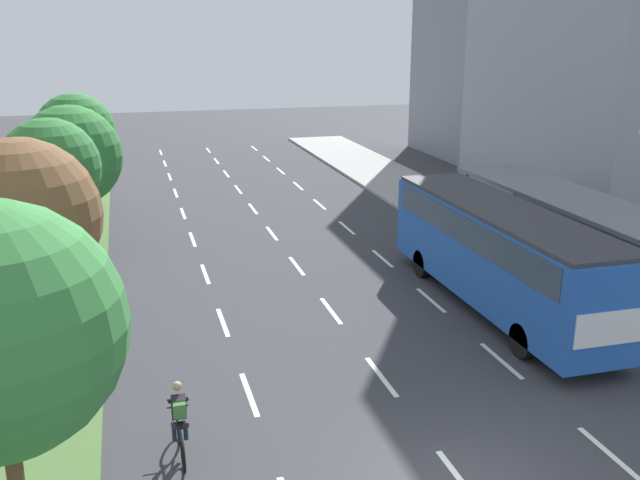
{
  "coord_description": "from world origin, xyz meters",
  "views": [
    {
      "loc": [
        -6.02,
        -10.71,
        8.73
      ],
      "look_at": [
        0.72,
        13.62,
        1.2
      ],
      "focal_mm": 39.76,
      "sensor_mm": 36.0,
      "label": 1
    }
  ],
  "objects_px": {
    "bus_shelter": "(572,225)",
    "cyclist": "(180,424)",
    "bus": "(500,247)",
    "median_tree_third": "(51,168)",
    "median_tree_second": "(21,218)",
    "median_tree_fourth": "(71,156)",
    "median_tree_fifth": "(76,132)"
  },
  "relations": [
    {
      "from": "median_tree_fourth",
      "to": "median_tree_fifth",
      "type": "bearing_deg",
      "value": 91.03
    },
    {
      "from": "bus_shelter",
      "to": "bus",
      "type": "bearing_deg",
      "value": -150.93
    },
    {
      "from": "bus_shelter",
      "to": "median_tree_fifth",
      "type": "xyz_separation_m",
      "value": [
        -17.77,
        14.16,
        2.13
      ]
    },
    {
      "from": "bus_shelter",
      "to": "median_tree_fifth",
      "type": "distance_m",
      "value": 22.82
    },
    {
      "from": "median_tree_third",
      "to": "median_tree_fifth",
      "type": "height_order",
      "value": "median_tree_third"
    },
    {
      "from": "bus_shelter",
      "to": "bus",
      "type": "xyz_separation_m",
      "value": [
        -4.28,
        -2.38,
        0.2
      ]
    },
    {
      "from": "median_tree_fifth",
      "to": "bus_shelter",
      "type": "bearing_deg",
      "value": -38.54
    },
    {
      "from": "cyclist",
      "to": "bus",
      "type": "bearing_deg",
      "value": 28.63
    },
    {
      "from": "median_tree_second",
      "to": "median_tree_third",
      "type": "xyz_separation_m",
      "value": [
        0.17,
        6.16,
        0.02
      ]
    },
    {
      "from": "median_tree_third",
      "to": "median_tree_fourth",
      "type": "height_order",
      "value": "median_tree_third"
    },
    {
      "from": "median_tree_second",
      "to": "median_tree_fourth",
      "type": "distance_m",
      "value": 12.35
    },
    {
      "from": "bus",
      "to": "median_tree_fifth",
      "type": "xyz_separation_m",
      "value": [
        -13.49,
        16.54,
        1.93
      ]
    },
    {
      "from": "median_tree_fourth",
      "to": "bus_shelter",
      "type": "bearing_deg",
      "value": -24.35
    },
    {
      "from": "bus",
      "to": "median_tree_second",
      "type": "distance_m",
      "value": 14.1
    },
    {
      "from": "bus",
      "to": "median_tree_fifth",
      "type": "distance_m",
      "value": 21.43
    },
    {
      "from": "median_tree_second",
      "to": "median_tree_third",
      "type": "height_order",
      "value": "median_tree_second"
    },
    {
      "from": "bus_shelter",
      "to": "median_tree_second",
      "type": "distance_m",
      "value": 18.73
    },
    {
      "from": "bus_shelter",
      "to": "median_tree_third",
      "type": "relative_size",
      "value": 1.99
    },
    {
      "from": "median_tree_second",
      "to": "median_tree_third",
      "type": "bearing_deg",
      "value": 88.43
    },
    {
      "from": "bus",
      "to": "median_tree_second",
      "type": "bearing_deg",
      "value": -171.9
    },
    {
      "from": "bus",
      "to": "median_tree_third",
      "type": "distance_m",
      "value": 14.43
    },
    {
      "from": "bus_shelter",
      "to": "median_tree_second",
      "type": "height_order",
      "value": "median_tree_second"
    },
    {
      "from": "bus_shelter",
      "to": "median_tree_fourth",
      "type": "bearing_deg",
      "value": 155.65
    },
    {
      "from": "median_tree_fourth",
      "to": "median_tree_fifth",
      "type": "height_order",
      "value": "median_tree_fourth"
    },
    {
      "from": "bus",
      "to": "median_tree_fourth",
      "type": "distance_m",
      "value": 17.03
    },
    {
      "from": "cyclist",
      "to": "median_tree_second",
      "type": "distance_m",
      "value": 6.2
    },
    {
      "from": "cyclist",
      "to": "median_tree_third",
      "type": "height_order",
      "value": "median_tree_third"
    },
    {
      "from": "median_tree_third",
      "to": "median_tree_second",
      "type": "bearing_deg",
      "value": -91.57
    },
    {
      "from": "median_tree_second",
      "to": "median_tree_fifth",
      "type": "relative_size",
      "value": 1.09
    },
    {
      "from": "bus",
      "to": "cyclist",
      "type": "distance_m",
      "value": 12.15
    },
    {
      "from": "bus_shelter",
      "to": "cyclist",
      "type": "bearing_deg",
      "value": -151.24
    },
    {
      "from": "median_tree_second",
      "to": "median_tree_fourth",
      "type": "xyz_separation_m",
      "value": [
        0.36,
        12.33,
        -0.64
      ]
    }
  ]
}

